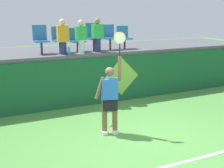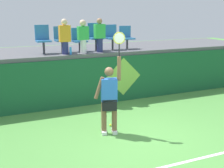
{
  "view_description": "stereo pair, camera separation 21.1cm",
  "coord_description": "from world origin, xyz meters",
  "px_view_note": "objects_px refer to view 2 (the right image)",
  "views": [
    {
      "loc": [
        -3.4,
        -5.63,
        3.01
      ],
      "look_at": [
        -0.26,
        1.08,
        1.15
      ],
      "focal_mm": 47.79,
      "sensor_mm": 36.0,
      "label": 1
    },
    {
      "loc": [
        -3.21,
        -5.72,
        3.01
      ],
      "look_at": [
        -0.26,
        1.08,
        1.15
      ],
      "focal_mm": 47.79,
      "sensor_mm": 36.0,
      "label": 2
    }
  ],
  "objects_px": {
    "tennis_ball": "(111,125)",
    "stadium_chair_3": "(95,35)",
    "stadium_chair_2": "(79,39)",
    "tennis_player": "(109,97)",
    "water_bottle": "(71,51)",
    "spectator_0": "(65,36)",
    "stadium_chair_0": "(43,38)",
    "stadium_chair_1": "(61,38)",
    "spectator_2": "(83,36)",
    "spectator_1": "(100,35)",
    "stadium_chair_4": "(112,36)",
    "stadium_chair_5": "(126,36)"
  },
  "relations": [
    {
      "from": "stadium_chair_5",
      "to": "spectator_0",
      "type": "xyz_separation_m",
      "value": [
        -2.32,
        -0.43,
        0.12
      ]
    },
    {
      "from": "stadium_chair_4",
      "to": "spectator_2",
      "type": "bearing_deg",
      "value": -159.13
    },
    {
      "from": "stadium_chair_4",
      "to": "spectator_2",
      "type": "relative_size",
      "value": 0.81
    },
    {
      "from": "stadium_chair_5",
      "to": "stadium_chair_3",
      "type": "bearing_deg",
      "value": 179.71
    },
    {
      "from": "stadium_chair_0",
      "to": "stadium_chair_3",
      "type": "distance_m",
      "value": 1.75
    },
    {
      "from": "stadium_chair_4",
      "to": "spectator_0",
      "type": "distance_m",
      "value": 1.82
    },
    {
      "from": "stadium_chair_3",
      "to": "spectator_0",
      "type": "xyz_separation_m",
      "value": [
        -1.16,
        -0.43,
        0.05
      ]
    },
    {
      "from": "tennis_ball",
      "to": "spectator_2",
      "type": "height_order",
      "value": "spectator_2"
    },
    {
      "from": "stadium_chair_2",
      "to": "spectator_1",
      "type": "relative_size",
      "value": 0.71
    },
    {
      "from": "stadium_chair_2",
      "to": "spectator_2",
      "type": "relative_size",
      "value": 0.73
    },
    {
      "from": "water_bottle",
      "to": "spectator_0",
      "type": "relative_size",
      "value": 0.22
    },
    {
      "from": "stadium_chair_3",
      "to": "tennis_ball",
      "type": "bearing_deg",
      "value": -102.52
    },
    {
      "from": "tennis_ball",
      "to": "stadium_chair_3",
      "type": "xyz_separation_m",
      "value": [
        0.6,
        2.7,
        2.12
      ]
    },
    {
      "from": "tennis_player",
      "to": "stadium_chair_2",
      "type": "height_order",
      "value": "tennis_player"
    },
    {
      "from": "tennis_ball",
      "to": "spectator_1",
      "type": "height_order",
      "value": "spectator_1"
    },
    {
      "from": "tennis_player",
      "to": "stadium_chair_0",
      "type": "xyz_separation_m",
      "value": [
        -0.94,
        3.11,
        1.19
      ]
    },
    {
      "from": "tennis_ball",
      "to": "spectator_2",
      "type": "bearing_deg",
      "value": 89.38
    },
    {
      "from": "tennis_ball",
      "to": "stadium_chair_1",
      "type": "bearing_deg",
      "value": 101.73
    },
    {
      "from": "stadium_chair_5",
      "to": "spectator_2",
      "type": "height_order",
      "value": "spectator_2"
    },
    {
      "from": "stadium_chair_0",
      "to": "stadium_chair_3",
      "type": "relative_size",
      "value": 0.97
    },
    {
      "from": "tennis_ball",
      "to": "water_bottle",
      "type": "xyz_separation_m",
      "value": [
        -0.43,
        2.11,
        1.73
      ]
    },
    {
      "from": "spectator_2",
      "to": "stadium_chair_0",
      "type": "bearing_deg",
      "value": 158.93
    },
    {
      "from": "stadium_chair_5",
      "to": "spectator_1",
      "type": "height_order",
      "value": "spectator_1"
    },
    {
      "from": "stadium_chair_0",
      "to": "stadium_chair_1",
      "type": "xyz_separation_m",
      "value": [
        0.59,
        -0.01,
        -0.02
      ]
    },
    {
      "from": "tennis_ball",
      "to": "water_bottle",
      "type": "height_order",
      "value": "water_bottle"
    },
    {
      "from": "spectator_1",
      "to": "stadium_chair_5",
      "type": "bearing_deg",
      "value": 19.24
    },
    {
      "from": "tennis_player",
      "to": "tennis_ball",
      "type": "xyz_separation_m",
      "value": [
        0.21,
        0.42,
        -0.91
      ]
    },
    {
      "from": "tennis_player",
      "to": "stadium_chair_0",
      "type": "distance_m",
      "value": 3.47
    },
    {
      "from": "stadium_chair_2",
      "to": "stadium_chair_5",
      "type": "distance_m",
      "value": 1.74
    },
    {
      "from": "water_bottle",
      "to": "tennis_ball",
      "type": "bearing_deg",
      "value": -78.36
    },
    {
      "from": "tennis_player",
      "to": "water_bottle",
      "type": "relative_size",
      "value": 10.69
    },
    {
      "from": "stadium_chair_0",
      "to": "stadium_chair_4",
      "type": "height_order",
      "value": "stadium_chair_0"
    },
    {
      "from": "stadium_chair_2",
      "to": "stadium_chair_3",
      "type": "bearing_deg",
      "value": 0.62
    },
    {
      "from": "stadium_chair_5",
      "to": "stadium_chair_4",
      "type": "bearing_deg",
      "value": 179.85
    },
    {
      "from": "stadium_chair_5",
      "to": "spectator_1",
      "type": "relative_size",
      "value": 0.73
    },
    {
      "from": "stadium_chair_1",
      "to": "stadium_chair_3",
      "type": "xyz_separation_m",
      "value": [
        1.16,
        0.01,
        0.04
      ]
    },
    {
      "from": "stadium_chair_0",
      "to": "stadium_chair_2",
      "type": "relative_size",
      "value": 1.15
    },
    {
      "from": "spectator_1",
      "to": "tennis_ball",
      "type": "bearing_deg",
      "value": -104.68
    },
    {
      "from": "tennis_player",
      "to": "stadium_chair_0",
      "type": "height_order",
      "value": "stadium_chair_0"
    },
    {
      "from": "tennis_player",
      "to": "stadium_chair_1",
      "type": "xyz_separation_m",
      "value": [
        -0.35,
        3.11,
        1.17
      ]
    },
    {
      "from": "spectator_0",
      "to": "spectator_1",
      "type": "distance_m",
      "value": 1.16
    },
    {
      "from": "tennis_player",
      "to": "stadium_chair_4",
      "type": "height_order",
      "value": "tennis_player"
    },
    {
      "from": "tennis_player",
      "to": "stadium_chair_5",
      "type": "xyz_separation_m",
      "value": [
        1.97,
        3.11,
        1.14
      ]
    },
    {
      "from": "tennis_ball",
      "to": "spectator_0",
      "type": "xyz_separation_m",
      "value": [
        -0.56,
        2.26,
        2.18
      ]
    },
    {
      "from": "tennis_player",
      "to": "spectator_1",
      "type": "bearing_deg",
      "value": 73.37
    },
    {
      "from": "stadium_chair_0",
      "to": "stadium_chair_4",
      "type": "bearing_deg",
      "value": -0.1
    },
    {
      "from": "tennis_player",
      "to": "tennis_ball",
      "type": "bearing_deg",
      "value": 63.43
    },
    {
      "from": "tennis_player",
      "to": "stadium_chair_3",
      "type": "distance_m",
      "value": 3.44
    },
    {
      "from": "stadium_chair_1",
      "to": "spectator_0",
      "type": "height_order",
      "value": "spectator_0"
    },
    {
      "from": "water_bottle",
      "to": "spectator_1",
      "type": "xyz_separation_m",
      "value": [
        1.03,
        0.18,
        0.45
      ]
    }
  ]
}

